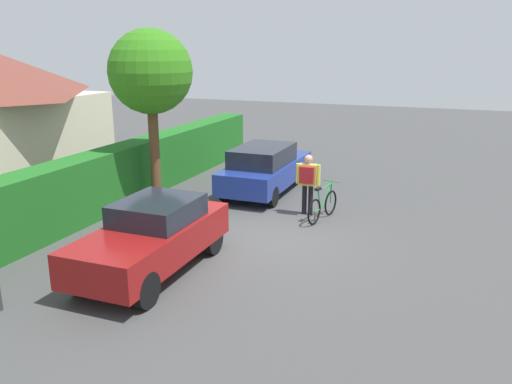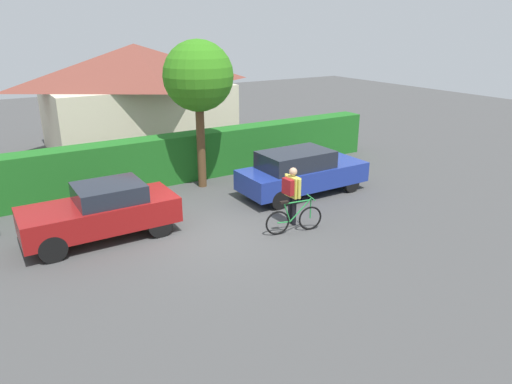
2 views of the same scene
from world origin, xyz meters
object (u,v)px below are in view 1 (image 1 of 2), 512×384
person_rider (308,179)px  fire_hydrant (128,223)px  tree_kerbside (150,73)px  parked_car_far (265,168)px  bicycle (323,206)px  parked_car_near (153,236)px

person_rider → fire_hydrant: (-3.38, 3.43, -0.59)m
tree_kerbside → fire_hydrant: size_ratio=6.08×
parked_car_far → bicycle: 3.12m
parked_car_near → parked_car_far: (6.47, -0.00, 0.01)m
person_rider → fire_hydrant: size_ratio=2.05×
parked_car_near → tree_kerbside: (4.03, 2.44, 2.97)m
bicycle → parked_car_near: bearing=152.1°
parked_car_far → fire_hydrant: parked_car_far is taller
parked_car_near → tree_kerbside: bearing=31.1°
parked_car_far → person_rider: 2.56m
parked_car_near → bicycle: parked_car_near is taller
parked_car_far → fire_hydrant: (-5.11, 1.57, -0.36)m
bicycle → tree_kerbside: bearing=95.2°
bicycle → fire_hydrant: 5.02m
fire_hydrant → person_rider: bearing=-45.5°
bicycle → fire_hydrant: (-3.11, 3.94, 0.03)m
parked_car_far → bicycle: size_ratio=2.67×
parked_car_near → tree_kerbside: tree_kerbside is taller
tree_kerbside → fire_hydrant: tree_kerbside is taller
parked_car_far → tree_kerbside: (-2.44, 2.44, 2.96)m
parked_car_near → parked_car_far: size_ratio=0.90×
parked_car_near → person_rider: size_ratio=2.36×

